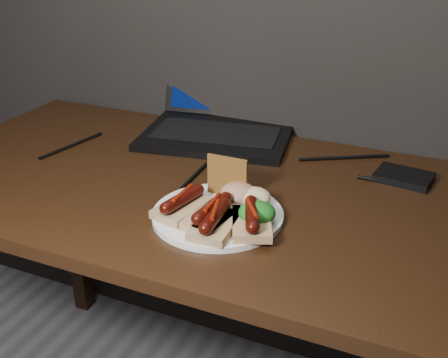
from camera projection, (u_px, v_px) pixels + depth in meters
desk at (212, 221)px, 1.25m from camera, size 1.40×0.70×0.75m
laptop at (222, 113)px, 1.48m from camera, size 0.43×0.41×0.25m
hard_drive at (404, 177)px, 1.23m from camera, size 0.13×0.10×0.02m
desk_cables at (239, 162)px, 1.31m from camera, size 0.86×0.36×0.01m
plate at (218, 215)px, 1.08m from camera, size 0.31×0.31×0.01m
bread_sausage_left at (183, 204)px, 1.07m from camera, size 0.09×0.13×0.04m
bread_sausage_center at (212, 214)px, 1.04m from camera, size 0.09×0.12×0.04m
bread_sausage_right at (252, 219)px, 1.02m from camera, size 0.11×0.13×0.04m
bread_sausage_extra at (215, 221)px, 1.01m from camera, size 0.08×0.12×0.04m
crispbread at (227, 176)px, 1.12m from camera, size 0.08×0.01×0.08m
salad_greens at (257, 213)px, 1.04m from camera, size 0.07×0.07×0.04m
salsa_mound at (238, 193)px, 1.11m from camera, size 0.07×0.07×0.04m
coleslaw_mound at (255, 197)px, 1.10m from camera, size 0.06×0.06×0.04m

